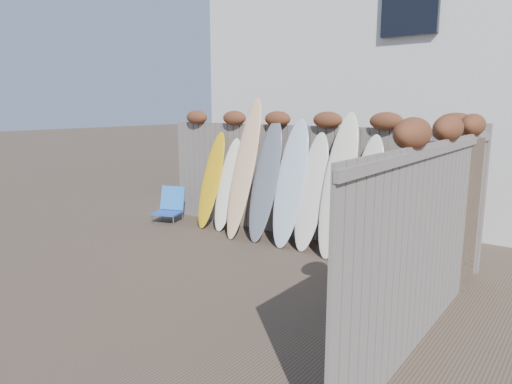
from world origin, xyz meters
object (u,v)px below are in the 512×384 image
Objects in this scene: beach_chair at (170,205)px; lattice_panel at (446,222)px; wooden_crate at (403,276)px; surfboard_0 at (211,180)px.

beach_chair is 0.36× the size of lattice_panel.
beach_chair is 1.13× the size of wooden_crate.
lattice_panel is at bearing -6.56° from beach_chair.
surfboard_0 reaches higher than wooden_crate.
surfboard_0 is (0.96, 0.23, 0.60)m from beach_chair.
surfboard_0 reaches higher than beach_chair.
lattice_panel is 4.66m from surfboard_0.
lattice_panel is (0.37, 0.31, 0.66)m from wooden_crate.
surfboard_0 is at bearing 164.45° from wooden_crate.
beach_chair is 0.37× the size of surfboard_0.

